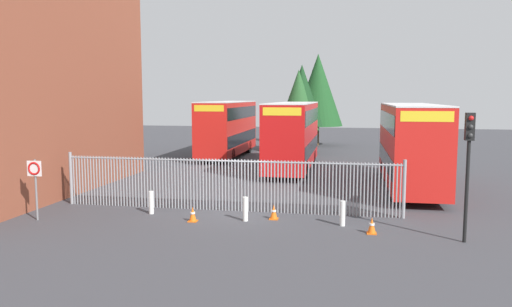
% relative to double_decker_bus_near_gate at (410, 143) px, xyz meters
% --- Properties ---
extents(ground_plane, '(100.00, 100.00, 0.00)m').
position_rel_double_decker_bus_near_gate_xyz_m(ground_plane, '(-7.68, 1.23, -2.42)').
color(ground_plane, '#3D3D42').
extents(palisade_fence, '(14.56, 0.14, 2.35)m').
position_rel_double_decker_bus_near_gate_xyz_m(palisade_fence, '(-8.17, -6.77, -1.24)').
color(palisade_fence, gray).
rests_on(palisade_fence, ground).
extents(double_decker_bus_near_gate, '(2.54, 10.81, 4.42)m').
position_rel_double_decker_bus_near_gate_xyz_m(double_decker_bus_near_gate, '(0.00, 0.00, 0.00)').
color(double_decker_bus_near_gate, red).
rests_on(double_decker_bus_near_gate, ground).
extents(double_decker_bus_behind_fence_left, '(2.54, 10.81, 4.42)m').
position_rel_double_decker_bus_near_gate_xyz_m(double_decker_bus_behind_fence_left, '(-6.79, 5.54, 0.00)').
color(double_decker_bus_behind_fence_left, red).
rests_on(double_decker_bus_behind_fence_left, ground).
extents(double_decker_bus_behind_fence_right, '(2.54, 10.81, 4.42)m').
position_rel_double_decker_bus_near_gate_xyz_m(double_decker_bus_behind_fence_right, '(-12.75, 11.85, 0.00)').
color(double_decker_bus_behind_fence_right, red).
rests_on(double_decker_bus_behind_fence_right, ground).
extents(bollard_near_left, '(0.20, 0.20, 0.95)m').
position_rel_double_decker_bus_near_gate_xyz_m(bollard_near_left, '(-11.11, -7.93, -1.95)').
color(bollard_near_left, silver).
rests_on(bollard_near_left, ground).
extents(bollard_center_front, '(0.20, 0.20, 0.95)m').
position_rel_double_decker_bus_near_gate_xyz_m(bollard_center_front, '(-7.04, -8.38, -1.95)').
color(bollard_center_front, silver).
rests_on(bollard_center_front, ground).
extents(bollard_near_right, '(0.20, 0.20, 0.95)m').
position_rel_double_decker_bus_near_gate_xyz_m(bollard_near_right, '(-3.32, -8.42, -1.95)').
color(bollard_near_right, silver).
rests_on(bollard_near_right, ground).
extents(traffic_cone_by_gate, '(0.34, 0.34, 0.59)m').
position_rel_double_decker_bus_near_gate_xyz_m(traffic_cone_by_gate, '(-2.28, -9.32, -2.13)').
color(traffic_cone_by_gate, orange).
rests_on(traffic_cone_by_gate, ground).
extents(traffic_cone_mid_forecourt, '(0.34, 0.34, 0.59)m').
position_rel_double_decker_bus_near_gate_xyz_m(traffic_cone_mid_forecourt, '(-9.03, -8.85, -2.13)').
color(traffic_cone_mid_forecourt, orange).
rests_on(traffic_cone_mid_forecourt, ground).
extents(traffic_cone_near_kerb, '(0.34, 0.34, 0.59)m').
position_rel_double_decker_bus_near_gate_xyz_m(traffic_cone_near_kerb, '(-6.00, -7.91, -2.13)').
color(traffic_cone_near_kerb, orange).
rests_on(traffic_cone_near_kerb, ground).
extents(speed_limit_sign_post, '(0.60, 0.14, 2.40)m').
position_rel_double_decker_bus_near_gate_xyz_m(speed_limit_sign_post, '(-15.09, -9.79, -0.65)').
color(speed_limit_sign_post, slate).
rests_on(speed_limit_sign_post, ground).
extents(traffic_light_kerbside, '(0.28, 0.33, 4.30)m').
position_rel_double_decker_bus_near_gate_xyz_m(traffic_light_kerbside, '(0.71, -9.82, 0.56)').
color(traffic_light_kerbside, black).
rests_on(traffic_light_kerbside, ground).
extents(tree_tall_back, '(3.56, 3.56, 7.06)m').
position_rel_double_decker_bus_near_gate_xyz_m(tree_tall_back, '(-7.47, 15.42, 2.09)').
color(tree_tall_back, '#4C3823').
rests_on(tree_tall_back, ground).
extents(tree_short_side, '(4.88, 4.88, 8.93)m').
position_rel_double_decker_bus_near_gate_xyz_m(tree_short_side, '(-6.30, 22.41, 3.01)').
color(tree_short_side, '#4C3823').
rests_on(tree_short_side, ground).
extents(tree_mid_row, '(3.63, 3.63, 7.51)m').
position_rel_double_decker_bus_near_gate_xyz_m(tree_mid_row, '(-7.24, 15.92, 2.48)').
color(tree_mid_row, '#4C3823').
rests_on(tree_mid_row, ground).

